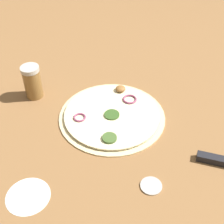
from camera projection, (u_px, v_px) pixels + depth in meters
name	position (u px, v px, depth m)	size (l,w,h in m)	color
ground_plane	(112.00, 117.00, 0.84)	(3.00, 3.00, 0.00)	olive
pizza	(112.00, 115.00, 0.83)	(0.28, 0.28, 0.03)	beige
spice_jar	(32.00, 82.00, 0.87)	(0.05, 0.05, 0.10)	olive
loose_cap	(151.00, 185.00, 0.67)	(0.05, 0.05, 0.01)	beige
flour_patch	(28.00, 196.00, 0.65)	(0.09, 0.09, 0.00)	white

